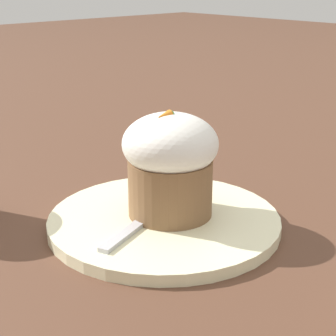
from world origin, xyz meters
TOP-DOWN VIEW (x-y plane):
  - ground_plane at (0.00, 0.00)m, footprint 4.00×4.00m
  - dessert_plate at (0.00, 0.00)m, footprint 0.22×0.22m
  - carrot_cake at (-0.01, -0.00)m, footprint 0.09×0.09m
  - spoon at (0.01, -0.01)m, footprint 0.12×0.06m

SIDE VIEW (x-z plane):
  - ground_plane at x=0.00m, z-range 0.00..0.00m
  - dessert_plate at x=0.00m, z-range 0.00..0.01m
  - spoon at x=0.01m, z-range 0.01..0.02m
  - carrot_cake at x=-0.01m, z-range 0.01..0.11m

